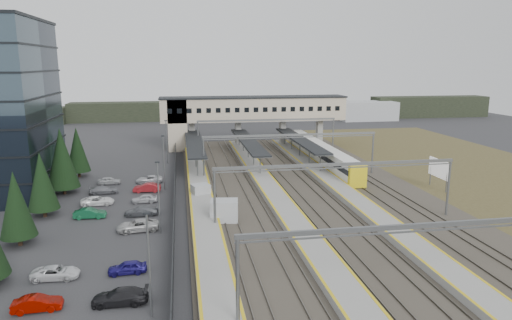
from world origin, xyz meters
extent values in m
plane|color=#2B2B2D|center=(0.00, 0.00, 0.00)|extent=(220.00, 220.00, 0.00)
cylinder|color=black|center=(-22.00, -9.00, 0.60)|extent=(0.44, 0.44, 1.20)
cone|color=black|center=(-22.00, -9.00, 4.40)|extent=(3.54, 3.54, 6.80)
cylinder|color=black|center=(-22.00, 0.00, 0.60)|extent=(0.44, 0.44, 1.20)
cone|color=black|center=(-22.00, 0.00, 4.50)|extent=(3.64, 3.64, 7.00)
cylinder|color=black|center=(-22.00, 10.00, 0.60)|extent=(0.44, 0.44, 1.20)
cone|color=black|center=(-22.00, 10.00, 5.25)|extent=(4.42, 4.42, 8.50)
cylinder|color=black|center=(-22.00, 20.00, 0.60)|extent=(0.44, 0.44, 1.20)
cone|color=black|center=(-22.00, 20.00, 4.60)|extent=(3.74, 3.74, 7.20)
imported|color=#800800|center=(-16.50, -22.70, 0.59)|extent=(3.66, 1.51, 1.18)
imported|color=silver|center=(-16.50, -17.40, 0.56)|extent=(4.09, 2.03, 1.11)
imported|color=#135231|center=(-16.50, -1.50, 0.62)|extent=(3.80, 1.46, 1.24)
imported|color=white|center=(-16.50, 3.80, 0.58)|extent=(4.37, 2.34, 1.17)
imported|color=slate|center=(-16.50, 9.10, 0.58)|extent=(4.17, 2.05, 1.17)
imported|color=#A7A9AC|center=(-16.50, 14.40, 0.59)|extent=(3.47, 1.41, 1.18)
imported|color=black|center=(-10.50, -22.70, 0.62)|extent=(4.37, 1.91, 1.25)
imported|color=navy|center=(-10.50, -17.40, 0.57)|extent=(3.44, 1.55, 1.15)
imported|color=#B5B5B5|center=(-10.50, -6.80, 0.64)|extent=(4.80, 2.58, 1.28)
imported|color=#54575D|center=(-10.50, -1.50, 0.60)|extent=(4.16, 1.78, 1.19)
imported|color=#B2B3B8|center=(-10.50, 3.80, 0.58)|extent=(3.43, 1.47, 1.15)
imported|color=maroon|center=(-10.50, 9.10, 0.65)|extent=(4.00, 1.61, 1.29)
imported|color=silver|center=(-10.50, 14.40, 0.56)|extent=(4.22, 2.26, 1.13)
cylinder|color=slate|center=(-8.00, -25.00, 4.00)|extent=(0.16, 0.16, 8.00)
cube|color=black|center=(-8.00, -25.00, 8.00)|extent=(0.50, 0.25, 0.15)
cylinder|color=slate|center=(-8.00, -8.00, 4.00)|extent=(0.16, 0.16, 8.00)
cube|color=black|center=(-8.00, -8.00, 8.00)|extent=(0.50, 0.25, 0.15)
cylinder|color=slate|center=(-8.00, 10.00, 4.00)|extent=(0.16, 0.16, 8.00)
cube|color=black|center=(-8.00, 10.00, 8.00)|extent=(0.50, 0.25, 0.15)
cylinder|color=slate|center=(-8.00, 28.00, 4.00)|extent=(0.16, 0.16, 8.00)
cube|color=black|center=(-8.00, 28.00, 8.00)|extent=(0.50, 0.25, 0.15)
cube|color=#26282B|center=(-6.50, 5.00, 1.00)|extent=(0.08, 90.00, 2.00)
cube|color=#A8AAAE|center=(-0.74, -5.53, 1.33)|extent=(3.47, 2.75, 2.65)
cube|color=#A8AAAE|center=(-3.01, 4.06, 1.06)|extent=(2.81, 2.56, 2.13)
cube|color=#3D392F|center=(12.00, 5.00, 0.10)|extent=(34.00, 90.00, 0.20)
cube|color=#59544C|center=(-0.72, 5.00, 0.28)|extent=(0.08, 90.00, 0.14)
cube|color=#59544C|center=(0.72, 5.00, 0.28)|extent=(0.08, 90.00, 0.14)
cube|color=#59544C|center=(3.28, 5.00, 0.28)|extent=(0.08, 90.00, 0.14)
cube|color=#59544C|center=(4.72, 5.00, 0.28)|extent=(0.08, 90.00, 0.14)
cube|color=#59544C|center=(9.28, 5.00, 0.28)|extent=(0.08, 90.00, 0.14)
cube|color=#59544C|center=(10.72, 5.00, 0.28)|extent=(0.08, 90.00, 0.14)
cube|color=#59544C|center=(13.28, 5.00, 0.28)|extent=(0.08, 90.00, 0.14)
cube|color=#59544C|center=(14.72, 5.00, 0.28)|extent=(0.08, 90.00, 0.14)
cube|color=#59544C|center=(19.28, 5.00, 0.28)|extent=(0.08, 90.00, 0.14)
cube|color=#59544C|center=(20.72, 5.00, 0.28)|extent=(0.08, 90.00, 0.14)
cube|color=#59544C|center=(23.28, 5.00, 0.28)|extent=(0.08, 90.00, 0.14)
cube|color=#59544C|center=(24.72, 5.00, 0.28)|extent=(0.08, 90.00, 0.14)
cube|color=gray|center=(-3.00, 5.00, 0.45)|extent=(3.20, 82.00, 0.90)
cube|color=gold|center=(-4.45, 5.00, 0.91)|extent=(0.25, 82.00, 0.02)
cube|color=gold|center=(-1.55, 5.00, 0.91)|extent=(0.25, 82.00, 0.02)
cube|color=gray|center=(7.00, 5.00, 0.45)|extent=(3.20, 82.00, 0.90)
cube|color=gold|center=(5.55, 5.00, 0.91)|extent=(0.25, 82.00, 0.02)
cube|color=gold|center=(8.45, 5.00, 0.91)|extent=(0.25, 82.00, 0.02)
cube|color=gray|center=(17.00, 5.00, 0.45)|extent=(3.20, 82.00, 0.90)
cube|color=gold|center=(15.55, 5.00, 0.91)|extent=(0.25, 82.00, 0.02)
cube|color=gold|center=(18.45, 5.00, 0.91)|extent=(0.25, 82.00, 0.02)
cube|color=black|center=(-3.00, 27.00, 4.00)|extent=(3.00, 30.00, 0.25)
cube|color=slate|center=(-3.00, 27.00, 3.85)|extent=(3.10, 30.00, 0.12)
cylinder|color=slate|center=(-3.00, 14.00, 2.40)|extent=(0.20, 0.20, 3.10)
cylinder|color=slate|center=(-3.00, 20.50, 2.40)|extent=(0.20, 0.20, 3.10)
cylinder|color=slate|center=(-3.00, 27.00, 2.40)|extent=(0.20, 0.20, 3.10)
cylinder|color=slate|center=(-3.00, 33.50, 2.40)|extent=(0.20, 0.20, 3.10)
cylinder|color=slate|center=(-3.00, 40.00, 2.40)|extent=(0.20, 0.20, 3.10)
cube|color=black|center=(7.00, 27.00, 4.00)|extent=(3.00, 30.00, 0.25)
cube|color=slate|center=(7.00, 27.00, 3.85)|extent=(3.10, 30.00, 0.12)
cylinder|color=slate|center=(7.00, 14.00, 2.40)|extent=(0.20, 0.20, 3.10)
cylinder|color=slate|center=(7.00, 20.50, 2.40)|extent=(0.20, 0.20, 3.10)
cylinder|color=slate|center=(7.00, 27.00, 2.40)|extent=(0.20, 0.20, 3.10)
cylinder|color=slate|center=(7.00, 33.50, 2.40)|extent=(0.20, 0.20, 3.10)
cylinder|color=slate|center=(7.00, 40.00, 2.40)|extent=(0.20, 0.20, 3.10)
cube|color=black|center=(17.00, 27.00, 4.00)|extent=(3.00, 30.00, 0.25)
cube|color=slate|center=(17.00, 27.00, 3.85)|extent=(3.10, 30.00, 0.12)
cylinder|color=slate|center=(17.00, 14.00, 2.40)|extent=(0.20, 0.20, 3.10)
cylinder|color=slate|center=(17.00, 20.50, 2.40)|extent=(0.20, 0.20, 3.10)
cylinder|color=slate|center=(17.00, 27.00, 2.40)|extent=(0.20, 0.20, 3.10)
cylinder|color=slate|center=(17.00, 33.50, 2.40)|extent=(0.20, 0.20, 3.10)
cylinder|color=slate|center=(17.00, 40.00, 2.40)|extent=(0.20, 0.20, 3.10)
cube|color=#BDB298|center=(10.50, 42.00, 8.50)|extent=(40.00, 6.00, 5.00)
cube|color=black|center=(10.50, 42.00, 11.05)|extent=(40.40, 6.40, 0.30)
cube|color=#BDB298|center=(-6.00, 42.00, 5.50)|extent=(4.00, 6.00, 11.00)
cube|color=black|center=(-7.50, 38.98, 8.60)|extent=(1.00, 0.06, 1.00)
cube|color=black|center=(-5.50, 38.98, 8.60)|extent=(1.00, 0.06, 1.00)
cube|color=black|center=(-3.50, 38.98, 8.60)|extent=(1.00, 0.06, 1.00)
cube|color=black|center=(-1.50, 38.98, 8.60)|extent=(1.00, 0.06, 1.00)
cube|color=black|center=(0.50, 38.98, 8.60)|extent=(1.00, 0.06, 1.00)
cube|color=black|center=(2.50, 38.98, 8.60)|extent=(1.00, 0.06, 1.00)
cube|color=black|center=(4.50, 38.98, 8.60)|extent=(1.00, 0.06, 1.00)
cube|color=black|center=(6.50, 38.98, 8.60)|extent=(1.00, 0.06, 1.00)
cube|color=black|center=(8.50, 38.98, 8.60)|extent=(1.00, 0.06, 1.00)
cube|color=black|center=(10.50, 38.98, 8.60)|extent=(1.00, 0.06, 1.00)
cube|color=black|center=(12.50, 38.98, 8.60)|extent=(1.00, 0.06, 1.00)
cube|color=black|center=(14.50, 38.98, 8.60)|extent=(1.00, 0.06, 1.00)
cube|color=black|center=(16.50, 38.98, 8.60)|extent=(1.00, 0.06, 1.00)
cube|color=black|center=(18.50, 38.98, 8.60)|extent=(1.00, 0.06, 1.00)
cube|color=black|center=(20.50, 38.98, 8.60)|extent=(1.00, 0.06, 1.00)
cube|color=black|center=(22.50, 38.98, 8.60)|extent=(1.00, 0.06, 1.00)
cube|color=black|center=(24.50, 38.98, 8.60)|extent=(1.00, 0.06, 1.00)
cube|color=black|center=(26.50, 38.98, 8.60)|extent=(1.00, 0.06, 1.00)
cube|color=black|center=(28.50, 38.98, 8.60)|extent=(1.00, 0.06, 1.00)
cube|color=gray|center=(-4.50, 42.00, 3.00)|extent=(1.20, 1.60, 6.00)
cube|color=gray|center=(-3.00, 42.00, 3.00)|extent=(1.20, 1.60, 6.00)
cube|color=gray|center=(7.00, 42.00, 3.00)|extent=(1.20, 1.60, 6.00)
cube|color=gray|center=(17.00, 42.00, 3.00)|extent=(1.20, 1.60, 6.00)
cube|color=gray|center=(25.50, 42.00, 3.00)|extent=(1.20, 1.60, 6.00)
cylinder|color=slate|center=(-2.00, -28.00, 3.50)|extent=(0.28, 0.28, 7.00)
cube|color=slate|center=(12.00, -28.00, 7.00)|extent=(28.40, 0.25, 0.35)
cube|color=slate|center=(12.00, -28.00, 6.60)|extent=(28.40, 0.12, 0.12)
cylinder|color=slate|center=(-2.00, -8.00, 3.50)|extent=(0.28, 0.28, 7.00)
cylinder|color=slate|center=(26.00, -8.00, 3.50)|extent=(0.28, 0.28, 7.00)
cube|color=slate|center=(12.00, -8.00, 7.00)|extent=(28.40, 0.25, 0.35)
cube|color=slate|center=(12.00, -8.00, 6.60)|extent=(28.40, 0.12, 0.12)
cylinder|color=slate|center=(-2.00, 14.00, 3.50)|extent=(0.28, 0.28, 7.00)
cylinder|color=slate|center=(26.00, 14.00, 3.50)|extent=(0.28, 0.28, 7.00)
cube|color=slate|center=(12.00, 14.00, 7.00)|extent=(28.40, 0.25, 0.35)
cube|color=slate|center=(12.00, 14.00, 6.60)|extent=(28.40, 0.12, 0.12)
cylinder|color=slate|center=(-2.00, 34.00, 3.50)|extent=(0.28, 0.28, 7.00)
cylinder|color=slate|center=(26.00, 34.00, 3.50)|extent=(0.28, 0.28, 7.00)
cube|color=slate|center=(12.00, 34.00, 7.00)|extent=(28.40, 0.25, 0.35)
cube|color=slate|center=(12.00, 34.00, 6.60)|extent=(28.40, 0.12, 0.12)
cube|color=white|center=(20.00, 14.38, 1.96)|extent=(2.62, 18.08, 3.36)
cube|color=black|center=(20.00, 14.38, 2.33)|extent=(2.67, 17.48, 0.84)
cube|color=slate|center=(20.00, 14.38, 0.51)|extent=(2.24, 16.68, 0.47)
cube|color=white|center=(20.00, 33.06, 1.96)|extent=(2.62, 18.08, 3.36)
cube|color=black|center=(20.00, 33.06, 2.33)|extent=(2.67, 17.48, 0.84)
cube|color=slate|center=(20.00, 33.06, 0.51)|extent=(2.24, 16.68, 0.47)
cube|color=yellow|center=(20.00, 5.44, 1.96)|extent=(2.63, 0.90, 3.36)
cylinder|color=slate|center=(31.90, 1.54, 1.42)|extent=(0.20, 0.20, 2.84)
cylinder|color=slate|center=(31.90, 5.87, 1.42)|extent=(0.20, 0.20, 2.84)
cube|color=white|center=(31.90, 3.70, 3.08)|extent=(0.17, 5.33, 2.67)
cube|color=#473E21|center=(45.00, 5.00, 0.03)|extent=(34.00, 120.00, 0.06)
cube|color=black|center=(-10.00, 95.00, 3.00)|extent=(60.00, 8.00, 6.00)
cube|color=black|center=(40.00, 95.00, 2.50)|extent=(50.00, 8.00, 5.00)
cube|color=black|center=(80.00, 90.00, 3.50)|extent=(40.00, 8.00, 7.00)
cube|color=black|center=(-55.00, 92.00, 2.50)|extent=(30.00, 8.00, 5.00)
cube|color=#A8AAAE|center=(55.00, 85.00, 3.00)|extent=(18.00, 10.00, 6.00)
camera|label=1|loc=(-5.47, -56.16, 18.23)|focal=32.00mm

